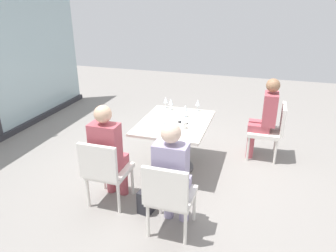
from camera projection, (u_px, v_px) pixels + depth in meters
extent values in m
plane|color=gray|center=(174.00, 167.00, 4.74)|extent=(12.00, 12.00, 0.00)
cube|color=#2D2D33|center=(1.00, 138.00, 5.59)|extent=(5.17, 0.10, 0.10)
cube|color=silver|center=(175.00, 123.00, 4.47)|extent=(1.20, 0.94, 0.04)
cylinder|color=#4C4C51|center=(175.00, 146.00, 4.61)|extent=(0.14, 0.14, 0.69)
cylinder|color=#4C4C51|center=(174.00, 166.00, 4.73)|extent=(0.56, 0.56, 0.02)
cube|color=silver|center=(110.00, 170.00, 3.83)|extent=(0.46, 0.46, 0.06)
cube|color=silver|center=(98.00, 163.00, 3.51)|extent=(0.05, 0.46, 0.42)
cylinder|color=silver|center=(132.00, 181.00, 4.03)|extent=(0.04, 0.04, 0.39)
cylinder|color=silver|center=(104.00, 176.00, 4.14)|extent=(0.04, 0.04, 0.39)
cylinder|color=silver|center=(119.00, 199.00, 3.68)|extent=(0.04, 0.04, 0.39)
cylinder|color=silver|center=(88.00, 193.00, 3.79)|extent=(0.04, 0.04, 0.39)
cube|color=silver|center=(172.00, 196.00, 3.35)|extent=(0.46, 0.46, 0.06)
cube|color=silver|center=(165.00, 189.00, 3.04)|extent=(0.05, 0.46, 0.42)
cylinder|color=silver|center=(194.00, 206.00, 3.56)|extent=(0.04, 0.04, 0.39)
cylinder|color=silver|center=(160.00, 199.00, 3.67)|extent=(0.04, 0.04, 0.39)
cylinder|color=silver|center=(185.00, 229.00, 3.20)|extent=(0.04, 0.04, 0.39)
cylinder|color=silver|center=(148.00, 221.00, 3.31)|extent=(0.04, 0.04, 0.39)
cube|color=silver|center=(264.00, 132.00, 4.90)|extent=(0.46, 0.46, 0.06)
cube|color=silver|center=(283.00, 119.00, 4.74)|extent=(0.46, 0.05, 0.42)
cylinder|color=silver|center=(250.00, 138.00, 5.22)|extent=(0.04, 0.04, 0.39)
cylinder|color=silver|center=(248.00, 149.00, 4.87)|extent=(0.04, 0.04, 0.39)
cylinder|color=silver|center=(275.00, 142.00, 5.11)|extent=(0.04, 0.04, 0.39)
cylinder|color=silver|center=(275.00, 152.00, 4.76)|extent=(0.04, 0.04, 0.39)
cylinder|color=#B24C56|center=(123.00, 178.00, 4.03)|extent=(0.11, 0.11, 0.45)
cube|color=#B24C56|center=(119.00, 162.00, 3.84)|extent=(0.32, 0.13, 0.11)
cylinder|color=#B24C56|center=(111.00, 176.00, 4.08)|extent=(0.11, 0.11, 0.45)
cube|color=#B24C56|center=(105.00, 160.00, 3.89)|extent=(0.32, 0.13, 0.11)
cube|color=#B24C56|center=(105.00, 144.00, 3.64)|extent=(0.20, 0.34, 0.48)
sphere|color=#D8AD8C|center=(103.00, 114.00, 3.50)|extent=(0.20, 0.20, 0.20)
cylinder|color=#9E93B7|center=(184.00, 203.00, 3.55)|extent=(0.11, 0.11, 0.45)
cube|color=#9E93B7|center=(182.00, 186.00, 3.36)|extent=(0.32, 0.13, 0.11)
cylinder|color=#9E93B7|center=(169.00, 200.00, 3.60)|extent=(0.11, 0.11, 0.45)
cube|color=#9E93B7|center=(166.00, 183.00, 3.41)|extent=(0.32, 0.13, 0.11)
cube|color=#9E93B7|center=(171.00, 166.00, 3.16)|extent=(0.20, 0.34, 0.48)
sphere|color=beige|center=(171.00, 133.00, 3.02)|extent=(0.20, 0.20, 0.20)
cylinder|color=#B24C56|center=(251.00, 140.00, 5.10)|extent=(0.11, 0.11, 0.45)
cube|color=#B24C56|center=(259.00, 124.00, 4.97)|extent=(0.13, 0.32, 0.11)
cylinder|color=#B24C56|center=(250.00, 144.00, 4.94)|extent=(0.11, 0.11, 0.45)
cube|color=#B24C56|center=(259.00, 128.00, 4.81)|extent=(0.13, 0.32, 0.11)
cube|color=#B24C56|center=(270.00, 109.00, 4.74)|extent=(0.34, 0.20, 0.48)
sphere|color=#936B4C|center=(273.00, 85.00, 4.61)|extent=(0.20, 0.20, 0.20)
cylinder|color=silver|center=(165.00, 133.00, 4.09)|extent=(0.06, 0.06, 0.00)
cylinder|color=silver|center=(165.00, 130.00, 4.07)|extent=(0.01, 0.01, 0.08)
cone|color=silver|center=(165.00, 123.00, 4.03)|extent=(0.07, 0.07, 0.09)
cylinder|color=silver|center=(185.00, 117.00, 4.64)|extent=(0.06, 0.06, 0.00)
cylinder|color=silver|center=(185.00, 114.00, 4.62)|extent=(0.01, 0.01, 0.08)
cone|color=silver|center=(185.00, 108.00, 4.58)|extent=(0.07, 0.07, 0.09)
cylinder|color=silver|center=(171.00, 110.00, 4.90)|extent=(0.06, 0.06, 0.00)
cylinder|color=silver|center=(171.00, 107.00, 4.88)|extent=(0.01, 0.01, 0.08)
cone|color=silver|center=(171.00, 102.00, 4.85)|extent=(0.07, 0.07, 0.09)
cylinder|color=silver|center=(166.00, 108.00, 4.99)|extent=(0.06, 0.06, 0.00)
cylinder|color=silver|center=(166.00, 105.00, 4.97)|extent=(0.01, 0.01, 0.08)
cone|color=silver|center=(166.00, 100.00, 4.94)|extent=(0.07, 0.07, 0.09)
cylinder|color=silver|center=(197.00, 111.00, 4.86)|extent=(0.06, 0.06, 0.00)
cylinder|color=silver|center=(198.00, 108.00, 4.84)|extent=(0.01, 0.01, 0.08)
cone|color=silver|center=(198.00, 102.00, 4.81)|extent=(0.07, 0.07, 0.09)
cylinder|color=white|center=(184.00, 125.00, 4.22)|extent=(0.08, 0.08, 0.09)
cube|color=black|center=(183.00, 123.00, 4.41)|extent=(0.13, 0.16, 0.01)
cube|color=#232328|center=(149.00, 199.00, 3.77)|extent=(0.32, 0.21, 0.28)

